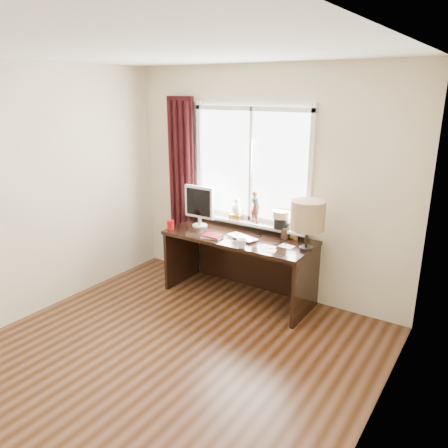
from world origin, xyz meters
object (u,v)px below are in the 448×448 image
Objects in this scene: laptop at (243,238)px; desk at (243,254)px; monitor at (199,204)px; mug at (242,243)px; red_cup at (171,225)px; table_lamp at (308,216)px.

laptop reaches higher than desk.
desk is (-0.08, 0.16, -0.26)m from laptop.
laptop is 0.73m from monitor.
mug is 0.91m from monitor.
monitor is at bearing -176.12° from desk.
laptop is 0.31m from desk.
mug is at bearing -3.75° from red_cup.
monitor is at bearing 156.20° from mug.
table_lamp is (1.39, -0.04, 0.09)m from monitor.
table_lamp is (0.80, -0.08, 0.61)m from desk.
laptop is 0.28m from mug.
table_lamp is at bearing 8.74° from red_cup.
mug is at bearing -23.80° from monitor.
red_cup is 0.92m from desk.
laptop is 3.35× the size of red_cup.
table_lamp is (0.72, 0.07, 0.35)m from laptop.
mug is at bearing -151.73° from table_lamp.
desk is at bearing 174.00° from table_lamp.
table_lamp is at bearing 21.18° from laptop.
desk is at bearing 133.69° from laptop.
laptop is at bearing 119.19° from mug.
table_lamp reaches higher than red_cup.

